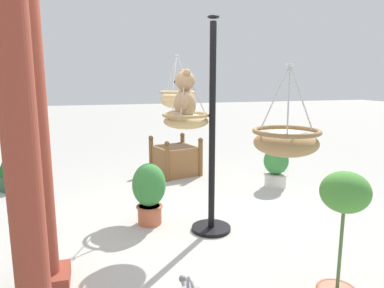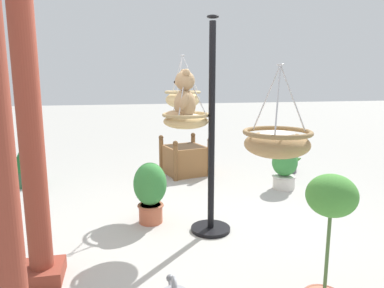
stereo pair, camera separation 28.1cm
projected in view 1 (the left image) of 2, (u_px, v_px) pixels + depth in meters
name	position (u px, v px, depth m)	size (l,w,h in m)	color
ground_plane	(196.00, 226.00, 4.06)	(40.00, 40.00, 0.00)	#ADAAA3
display_pole_central	(212.00, 170.00, 3.84)	(0.44, 0.44, 2.31)	black
hanging_basket_with_teddy	(186.00, 120.00, 3.82)	(0.52, 0.52, 0.63)	tan
teddy_bear	(184.00, 98.00, 3.77)	(0.38, 0.34, 0.55)	tan
hanging_basket_left_high	(286.00, 141.00, 2.76)	(0.53, 0.53, 0.71)	#A37F51
hanging_basket_right_low	(177.00, 99.00, 4.78)	(0.49, 0.49, 0.71)	tan
greenhouse_pillar_left	(37.00, 140.00, 2.69)	(0.37, 0.37, 2.53)	brown
greenhouse_pillar_far_back	(18.00, 120.00, 1.67)	(0.33, 0.33, 3.08)	brown
wooden_planter_box	(175.00, 159.00, 6.24)	(0.88, 0.87, 0.68)	olive
potted_plant_flowering_red	(149.00, 191.00, 4.08)	(0.39, 0.39, 0.73)	#BC6042
potted_plant_bushy_green	(342.00, 234.00, 2.40)	(0.33, 0.33, 1.08)	#AD563D
potted_plant_small_succulent	(276.00, 167.00, 5.50)	(0.39, 0.39, 0.63)	beige
potted_plant_conical_shrub	(11.00, 167.00, 5.35)	(0.41, 0.41, 0.69)	#2D5638
potted_plant_trailing_ivy	(279.00, 164.00, 6.50)	(0.41, 0.41, 0.32)	#4C4C51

